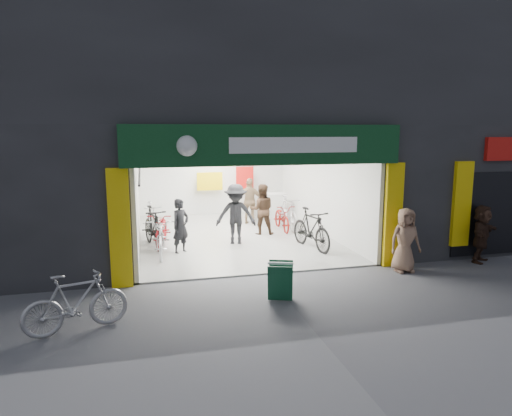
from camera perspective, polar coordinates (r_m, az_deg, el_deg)
name	(u,v)px	position (r m, az deg, el deg)	size (l,w,h in m)	color
ground	(266,275)	(10.90, 1.21, -8.35)	(60.00, 60.00, 0.00)	#56565B
building	(253,101)	(15.44, -0.37, 13.21)	(17.00, 10.27, 8.00)	#232326
bike_left_front	(161,236)	(12.66, -11.76, -3.48)	(0.71, 2.03, 1.07)	#B4B4B9
bike_left_midfront	(153,228)	(13.49, -12.74, -2.40)	(0.56, 2.00, 1.20)	black
bike_left_midback	(162,229)	(13.71, -11.67, -2.58)	(0.67, 1.92, 1.01)	maroon
bike_left_back	(152,221)	(14.51, -12.84, -1.63)	(0.55, 1.94, 1.17)	#AEAFB3
bike_right_front	(311,229)	(13.08, 6.91, -2.64)	(0.56, 1.97, 1.19)	black
bike_right_mid	(282,217)	(15.46, 3.29, -1.19)	(0.60, 1.73, 0.91)	maroon
bike_right_back	(288,213)	(15.53, 3.98, -0.65)	(0.55, 1.95, 1.17)	#B8B7BC
parked_bike	(76,302)	(8.40, -21.58, -10.91)	(0.49, 1.73, 1.04)	#A4A3A8
customer_a	(181,227)	(12.68, -9.41, -2.30)	(0.56, 0.37, 1.53)	black
customer_b	(262,210)	(14.74, 0.72, -0.22)	(0.81, 0.63, 1.67)	#39261A
customer_c	(236,215)	(13.48, -2.55, -0.84)	(1.17, 0.67, 1.82)	black
customer_d	(250,202)	(16.34, -0.74, 0.80)	(0.99, 0.41, 1.68)	#7F664A
pedestrian_near	(405,240)	(11.50, 18.14, -3.84)	(0.76, 0.50, 1.56)	#8B6751
pedestrian_far	(482,234)	(13.10, 26.36, -2.89)	(1.39, 0.44, 1.50)	#311F16
sandwich_board	(280,280)	(9.25, 3.07, -8.98)	(0.63, 0.64, 0.76)	#104228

